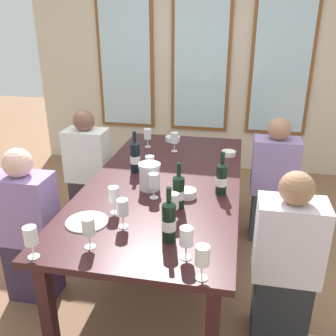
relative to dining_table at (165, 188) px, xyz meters
name	(u,v)px	position (x,y,z in m)	size (l,w,h in m)	color
ground_plane	(165,263)	(0.00, 0.00, -0.67)	(12.00, 12.00, 0.00)	brown
back_wall_with_windows	(201,54)	(0.00, 2.22, 0.78)	(4.30, 0.10, 2.90)	beige
dining_table	(165,188)	(0.00, 0.00, 0.00)	(1.10, 2.24, 0.74)	#34171A
white_plate_0	(87,222)	(-0.33, -0.69, 0.07)	(0.25, 0.25, 0.01)	white
metal_pitcher	(150,176)	(-0.07, -0.17, 0.16)	(0.16, 0.16, 0.19)	silver
wine_bottle_0	(222,178)	(0.42, -0.14, 0.18)	(0.08, 0.08, 0.30)	black
wine_bottle_1	(135,156)	(-0.26, 0.12, 0.19)	(0.08, 0.08, 0.33)	black
wine_bottle_2	(169,221)	(0.18, -0.78, 0.19)	(0.08, 0.08, 0.31)	black
wine_bottle_3	(179,191)	(0.17, -0.40, 0.18)	(0.08, 0.08, 0.30)	black
tasting_bowl_0	(229,153)	(0.44, 0.63, 0.09)	(0.12, 0.12, 0.04)	white
tasting_bowl_1	(187,193)	(0.20, -0.24, 0.09)	(0.13, 0.13, 0.05)	white
tasting_bowl_2	(173,139)	(-0.12, 0.94, 0.09)	(0.15, 0.15, 0.04)	white
wine_glass_0	(31,237)	(-0.46, -1.06, 0.18)	(0.07, 0.07, 0.17)	white
wine_glass_1	(173,202)	(0.16, -0.56, 0.19)	(0.07, 0.07, 0.17)	white
wine_glass_2	(154,182)	(-0.01, -0.30, 0.18)	(0.07, 0.07, 0.17)	white
wine_glass_3	(114,196)	(-0.20, -0.54, 0.18)	(0.07, 0.07, 0.17)	white
wine_glass_4	(202,256)	(0.39, -1.06, 0.19)	(0.07, 0.07, 0.17)	white
wine_glass_5	(150,163)	(-0.12, 0.02, 0.19)	(0.07, 0.07, 0.17)	white
wine_glass_6	(122,209)	(-0.10, -0.69, 0.18)	(0.07, 0.07, 0.17)	white
wine_glass_7	(88,227)	(-0.21, -0.92, 0.19)	(0.07, 0.07, 0.17)	white
wine_glass_8	(175,139)	(-0.04, 0.65, 0.18)	(0.07, 0.07, 0.17)	white
wine_glass_9	(186,238)	(0.30, -0.92, 0.18)	(0.07, 0.07, 0.17)	white
wine_glass_10	(148,135)	(-0.31, 0.72, 0.18)	(0.07, 0.07, 0.17)	white
seated_person_0	(88,172)	(-0.84, 0.52, -0.15)	(0.38, 0.24, 1.11)	#342A2C
seated_person_1	(273,184)	(0.84, 0.58, -0.15)	(0.38, 0.24, 1.11)	#323943
seated_person_2	(29,230)	(-0.84, -0.52, -0.15)	(0.38, 0.24, 1.11)	#382943
seated_person_3	(286,264)	(0.84, -0.57, -0.15)	(0.38, 0.24, 1.11)	#262A2E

